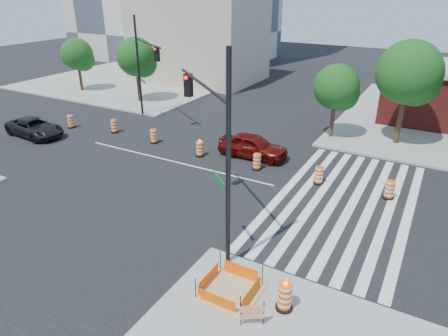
{
  "coord_description": "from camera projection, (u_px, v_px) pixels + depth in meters",
  "views": [
    {
      "loc": [
        14.44,
        -19.12,
        10.47
      ],
      "look_at": [
        4.81,
        -1.93,
        1.4
      ],
      "focal_mm": 32.0,
      "sensor_mm": 36.0,
      "label": 1
    }
  ],
  "objects": [
    {
      "name": "tree_north_c",
      "position": [
        337.0,
        89.0,
        28.41
      ],
      "size": [
        3.24,
        3.22,
        5.48
      ],
      "color": "#382314",
      "rests_on": "ground"
    },
    {
      "name": "sidewalk_nw",
      "position": [
        140.0,
        79.0,
        48.17
      ],
      "size": [
        22.0,
        22.0,
        0.15
      ],
      "primitive_type": "cube",
      "color": "gray",
      "rests_on": "ground"
    },
    {
      "name": "crosswalk_east",
      "position": [
        343.0,
        202.0,
        21.08
      ],
      "size": [
        6.75,
        13.5,
        0.01
      ],
      "color": "silver",
      "rests_on": "ground"
    },
    {
      "name": "signal_pole_se",
      "position": [
        213.0,
        130.0,
        15.78
      ],
      "size": [
        4.94,
        4.37,
        8.53
      ],
      "rotation": [
        0.0,
        0.0,
        2.42
      ],
      "color": "black",
      "rests_on": "ground"
    },
    {
      "name": "median_drum_5",
      "position": [
        319.0,
        176.0,
        22.91
      ],
      "size": [
        0.6,
        0.6,
        1.02
      ],
      "color": "black",
      "rests_on": "ground"
    },
    {
      "name": "median_drum_4",
      "position": [
        257.0,
        162.0,
        24.67
      ],
      "size": [
        0.6,
        0.6,
        1.02
      ],
      "color": "black",
      "rests_on": "ground"
    },
    {
      "name": "red_coupe",
      "position": [
        253.0,
        146.0,
        26.33
      ],
      "size": [
        4.67,
        1.98,
        1.57
      ],
      "primitive_type": "imported",
      "rotation": [
        0.0,
        0.0,
        1.6
      ],
      "color": "#530907",
      "rests_on": "ground"
    },
    {
      "name": "barricade",
      "position": [
        252.0,
        312.0,
        13.08
      ],
      "size": [
        0.72,
        0.48,
        0.98
      ],
      "rotation": [
        0.0,
        0.0,
        0.57
      ],
      "color": "#FF4E05",
      "rests_on": "ground"
    },
    {
      "name": "tree_north_b",
      "position": [
        137.0,
        59.0,
        37.41
      ],
      "size": [
        3.64,
        3.61,
        6.14
      ],
      "color": "#382314",
      "rests_on": "ground"
    },
    {
      "name": "tree_north_d",
      "position": [
        409.0,
        76.0,
        26.71
      ],
      "size": [
        4.29,
        4.29,
        7.3
      ],
      "color": "#382314",
      "rests_on": "ground"
    },
    {
      "name": "tree_north_a",
      "position": [
        78.0,
        56.0,
        41.47
      ],
      "size": [
        3.3,
        3.26,
        5.54
      ],
      "color": "#382314",
      "rests_on": "ground"
    },
    {
      "name": "lane_centerline",
      "position": [
        174.0,
        162.0,
        25.94
      ],
      "size": [
        14.0,
        0.12,
        0.01
      ],
      "primitive_type": "cube",
      "color": "silver",
      "rests_on": "ground"
    },
    {
      "name": "ground",
      "position": [
        174.0,
        162.0,
        25.94
      ],
      "size": [
        120.0,
        120.0,
        0.0
      ],
      "primitive_type": "plane",
      "color": "black",
      "rests_on": "ground"
    },
    {
      "name": "dark_suv",
      "position": [
        35.0,
        127.0,
        30.08
      ],
      "size": [
        5.06,
        2.61,
        1.36
      ],
      "primitive_type": "imported",
      "rotation": [
        0.0,
        0.0,
        1.5
      ],
      "color": "black",
      "rests_on": "ground"
    },
    {
      "name": "excavation_pit",
      "position": [
        230.0,
        290.0,
        14.72
      ],
      "size": [
        2.2,
        2.2,
        0.9
      ],
      "color": "tan",
      "rests_on": "ground"
    },
    {
      "name": "pit_drum",
      "position": [
        285.0,
        297.0,
        13.77
      ],
      "size": [
        0.61,
        0.61,
        1.21
      ],
      "color": "black",
      "rests_on": "ground"
    },
    {
      "name": "median_drum_6",
      "position": [
        389.0,
        190.0,
        21.31
      ],
      "size": [
        0.6,
        0.6,
        1.02
      ],
      "color": "black",
      "rests_on": "ground"
    },
    {
      "name": "signal_pole_nw",
      "position": [
        144.0,
        60.0,
        31.71
      ],
      "size": [
        5.22,
        3.53,
        8.16
      ],
      "rotation": [
        0.0,
        0.0,
        -0.59
      ],
      "color": "black",
      "rests_on": "ground"
    },
    {
      "name": "median_drum_0",
      "position": [
        71.0,
        122.0,
        31.92
      ],
      "size": [
        0.6,
        0.6,
        1.02
      ],
      "color": "black",
      "rests_on": "ground"
    },
    {
      "name": "beige_midrise",
      "position": [
        199.0,
        36.0,
        46.61
      ],
      "size": [
        14.0,
        10.0,
        10.0
      ],
      "primitive_type": "cube",
      "color": "tan",
      "rests_on": "ground"
    },
    {
      "name": "median_drum_3",
      "position": [
        200.0,
        149.0,
        26.6
      ],
      "size": [
        0.6,
        0.6,
        1.18
      ],
      "color": "black",
      "rests_on": "ground"
    },
    {
      "name": "median_drum_2",
      "position": [
        154.0,
        137.0,
        28.83
      ],
      "size": [
        0.6,
        0.6,
        1.02
      ],
      "color": "black",
      "rests_on": "ground"
    },
    {
      "name": "median_drum_1",
      "position": [
        114.0,
        127.0,
        30.87
      ],
      "size": [
        0.6,
        0.6,
        1.02
      ],
      "color": "black",
      "rests_on": "ground"
    }
  ]
}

